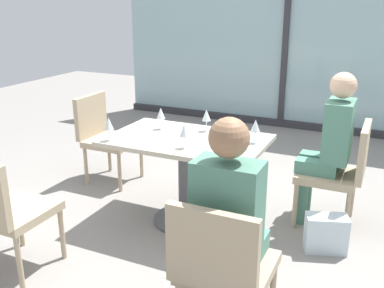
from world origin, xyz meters
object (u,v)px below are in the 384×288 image
(wine_glass_4, at_px, (161,114))
(wine_glass_0, at_px, (109,124))
(wine_glass_2, at_px, (206,116))
(dining_table_main, at_px, (187,161))
(handbag_1, at_px, (326,233))
(person_front_right, at_px, (231,220))
(person_far_right, at_px, (329,142))
(cell_phone_on_table, at_px, (226,151))
(chair_far_right, at_px, (341,168))
(chair_front_right, at_px, (222,265))
(chair_front_left, at_px, (2,207))
(wine_glass_5, at_px, (255,126))
(chair_far_left, at_px, (104,133))
(wine_glass_3, at_px, (184,131))
(coffee_cup, at_px, (236,134))
(wine_glass_1, at_px, (231,129))

(wine_glass_4, bearing_deg, wine_glass_0, -115.37)
(wine_glass_2, bearing_deg, dining_table_main, -104.76)
(handbag_1, bearing_deg, person_front_right, -127.43)
(person_far_right, height_order, cell_phone_on_table, person_far_right)
(chair_far_right, height_order, handbag_1, chair_far_right)
(chair_front_right, relative_size, chair_front_left, 1.00)
(handbag_1, bearing_deg, wine_glass_2, 148.85)
(wine_glass_5, bearing_deg, wine_glass_2, 163.87)
(chair_far_left, bearing_deg, person_far_right, 0.00)
(chair_front_right, xyz_separation_m, wine_glass_0, (-1.28, 0.87, 0.37))
(wine_glass_5, height_order, handbag_1, wine_glass_5)
(chair_far_right, relative_size, wine_glass_3, 4.70)
(chair_front_left, relative_size, person_front_right, 0.69)
(chair_front_right, height_order, chair_far_right, same)
(chair_far_right, xyz_separation_m, person_far_right, (-0.11, 0.00, 0.20))
(dining_table_main, xyz_separation_m, wine_glass_2, (0.06, 0.24, 0.33))
(handbag_1, bearing_deg, chair_front_right, -125.83)
(wine_glass_2, height_order, cell_phone_on_table, wine_glass_2)
(wine_glass_3, relative_size, wine_glass_4, 1.00)
(wine_glass_0, relative_size, handbag_1, 0.62)
(chair_front_left, relative_size, wine_glass_5, 4.70)
(chair_front_left, distance_m, coffee_cup, 1.75)
(person_front_right, relative_size, coffee_cup, 14.00)
(person_far_right, relative_size, wine_glass_0, 6.81)
(chair_front_right, xyz_separation_m, chair_front_left, (-1.53, 0.00, 0.00))
(wine_glass_0, height_order, wine_glass_2, same)
(chair_front_left, xyz_separation_m, wine_glass_5, (1.29, 1.29, 0.37))
(chair_far_left, bearing_deg, wine_glass_0, -51.11)
(chair_front_right, height_order, person_front_right, person_front_right)
(wine_glass_2, distance_m, handbag_1, 1.31)
(coffee_cup, relative_size, handbag_1, 0.30)
(chair_far_right, distance_m, chair_front_left, 2.51)
(chair_far_left, bearing_deg, wine_glass_4, -21.22)
(chair_far_right, bearing_deg, dining_table_main, -157.90)
(person_far_right, distance_m, wine_glass_3, 1.18)
(chair_front_right, height_order, chair_far_left, same)
(wine_glass_3, xyz_separation_m, cell_phone_on_table, (0.30, 0.06, -0.13))
(chair_far_left, distance_m, wine_glass_1, 1.64)
(wine_glass_2, bearing_deg, chair_front_right, -63.85)
(chair_far_left, xyz_separation_m, wine_glass_2, (1.20, -0.22, 0.37))
(chair_front_right, distance_m, coffee_cup, 1.38)
(coffee_cup, relative_size, cell_phone_on_table, 0.62)
(wine_glass_3, relative_size, coffee_cup, 2.06)
(wine_glass_1, bearing_deg, chair_front_left, -134.92)
(wine_glass_5, bearing_deg, chair_far_left, 168.08)
(wine_glass_0, relative_size, wine_glass_5, 1.00)
(wine_glass_2, relative_size, cell_phone_on_table, 1.28)
(cell_phone_on_table, bearing_deg, wine_glass_5, 69.27)
(chair_far_left, distance_m, wine_glass_2, 1.28)
(wine_glass_4, xyz_separation_m, handbag_1, (1.44, -0.13, -0.72))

